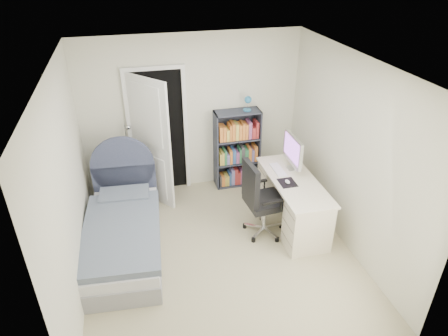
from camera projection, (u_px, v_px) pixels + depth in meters
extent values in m
cube|color=gray|center=(220.00, 253.00, 5.33)|extent=(3.40, 3.60, 0.05)
cube|color=white|center=(218.00, 62.00, 4.08)|extent=(3.40, 3.60, 0.05)
cube|color=beige|center=(192.00, 114.00, 6.24)|extent=(3.40, 0.05, 2.50)
cube|color=beige|center=(273.00, 281.00, 3.16)|extent=(3.40, 0.05, 2.50)
cube|color=beige|center=(65.00, 189.00, 4.34)|extent=(0.05, 3.60, 2.50)
cube|color=beige|center=(351.00, 154.00, 5.07)|extent=(0.05, 3.60, 2.50)
cube|color=black|center=(158.00, 133.00, 6.23)|extent=(0.80, 0.01, 2.00)
cube|color=white|center=(130.00, 137.00, 6.11)|extent=(0.06, 0.06, 2.00)
cube|color=white|center=(186.00, 131.00, 6.29)|extent=(0.06, 0.06, 2.00)
cube|color=white|center=(153.00, 68.00, 5.70)|extent=(0.92, 0.06, 0.06)
cube|color=white|center=(151.00, 143.00, 5.91)|extent=(0.54, 0.65, 2.00)
cube|color=gray|center=(125.00, 245.00, 5.24)|extent=(1.07, 2.00, 0.25)
cube|color=silver|center=(123.00, 234.00, 5.14)|extent=(1.05, 1.96, 0.15)
cube|color=slate|center=(121.00, 231.00, 5.00)|extent=(1.08, 1.71, 0.10)
cube|color=slate|center=(124.00, 196.00, 5.67)|extent=(0.72, 0.44, 0.12)
cube|color=#3B415B|center=(126.00, 188.00, 5.97)|extent=(0.92, 0.13, 0.77)
cylinder|color=#3B415B|center=(123.00, 166.00, 5.78)|extent=(0.92, 0.13, 0.92)
cylinder|color=tan|center=(113.00, 193.00, 6.13)|extent=(0.04, 0.04, 0.49)
cylinder|color=tan|center=(113.00, 182.00, 6.41)|extent=(0.04, 0.04, 0.49)
cylinder|color=tan|center=(135.00, 190.00, 6.20)|extent=(0.04, 0.04, 0.49)
cylinder|color=tan|center=(134.00, 179.00, 6.48)|extent=(0.04, 0.04, 0.49)
cube|color=tan|center=(122.00, 173.00, 6.19)|extent=(0.39, 0.39, 0.03)
cube|color=tan|center=(124.00, 189.00, 6.34)|extent=(0.35, 0.35, 0.02)
cube|color=#B24C33|center=(118.00, 172.00, 6.16)|extent=(0.16, 0.22, 0.03)
cube|color=#3F598C|center=(118.00, 170.00, 6.15)|extent=(0.15, 0.21, 0.03)
cube|color=#D8CC7F|center=(118.00, 168.00, 6.13)|extent=(0.14, 0.20, 0.03)
cylinder|color=silver|center=(134.00, 194.00, 6.53)|extent=(0.18, 0.18, 0.02)
cylinder|color=silver|center=(129.00, 161.00, 6.23)|extent=(0.01, 0.01, 1.22)
sphere|color=silver|center=(129.00, 127.00, 5.92)|extent=(0.07, 0.07, 0.07)
cube|color=#313543|center=(216.00, 151.00, 6.46)|extent=(0.02, 0.31, 1.30)
cube|color=#313543|center=(257.00, 146.00, 6.61)|extent=(0.02, 0.31, 1.30)
cube|color=#313543|center=(238.00, 112.00, 6.22)|extent=(0.73, 0.31, 0.02)
cube|color=#313543|center=(236.00, 182.00, 6.85)|extent=(0.73, 0.31, 0.02)
cube|color=#313543|center=(234.00, 145.00, 6.66)|extent=(0.73, 0.01, 1.30)
cube|color=#313543|center=(237.00, 161.00, 6.65)|extent=(0.69, 0.29, 0.02)
cube|color=#313543|center=(237.00, 139.00, 6.44)|extent=(0.69, 0.29, 0.02)
cylinder|color=teal|center=(247.00, 110.00, 6.24)|extent=(0.13, 0.13, 0.02)
cylinder|color=silver|center=(247.00, 105.00, 6.20)|extent=(0.02, 0.02, 0.17)
sphere|color=teal|center=(248.00, 100.00, 6.12)|extent=(0.11, 0.11, 0.11)
cube|color=#3F3F3F|center=(220.00, 179.00, 6.71)|extent=(0.03, 0.22, 0.19)
cube|color=orange|center=(222.00, 179.00, 6.72)|extent=(0.05, 0.22, 0.17)
cube|color=#D8BF4C|center=(225.00, 179.00, 6.73)|extent=(0.03, 0.22, 0.17)
cube|color=#D8BF4C|center=(227.00, 178.00, 6.74)|extent=(0.03, 0.22, 0.18)
cube|color=#335999|center=(229.00, 177.00, 6.74)|extent=(0.03, 0.22, 0.21)
cube|color=#7F72B2|center=(232.00, 175.00, 6.73)|extent=(0.05, 0.22, 0.27)
cube|color=#B23333|center=(235.00, 175.00, 6.74)|extent=(0.04, 0.22, 0.29)
cube|color=#B23333|center=(238.00, 176.00, 6.77)|extent=(0.05, 0.22, 0.22)
cube|color=#994C7F|center=(241.00, 175.00, 6.77)|extent=(0.05, 0.22, 0.26)
cube|color=orange|center=(243.00, 175.00, 6.78)|extent=(0.04, 0.22, 0.24)
cube|color=#337F4C|center=(246.00, 174.00, 6.79)|extent=(0.05, 0.22, 0.26)
cube|color=#337F4C|center=(248.00, 175.00, 6.81)|extent=(0.03, 0.22, 0.19)
cube|color=#B23333|center=(250.00, 175.00, 6.83)|extent=(0.04, 0.22, 0.18)
cube|color=#337F4C|center=(253.00, 173.00, 6.82)|extent=(0.04, 0.22, 0.25)
cube|color=#7F72B2|center=(255.00, 174.00, 6.84)|extent=(0.04, 0.22, 0.21)
cube|color=#D8BF4C|center=(219.00, 158.00, 6.51)|extent=(0.03, 0.22, 0.20)
cube|color=#D8BF4C|center=(222.00, 157.00, 6.51)|extent=(0.04, 0.22, 0.21)
cube|color=#337F4C|center=(224.00, 156.00, 6.51)|extent=(0.03, 0.22, 0.24)
cube|color=#7F72B2|center=(227.00, 157.00, 6.54)|extent=(0.04, 0.22, 0.17)
cube|color=orange|center=(230.00, 155.00, 6.54)|extent=(0.04, 0.22, 0.23)
cube|color=#335999|center=(233.00, 155.00, 6.54)|extent=(0.05, 0.22, 0.24)
cube|color=#994C7F|center=(236.00, 156.00, 6.57)|extent=(0.05, 0.22, 0.19)
cube|color=#337F4C|center=(239.00, 154.00, 6.57)|extent=(0.03, 0.22, 0.24)
cube|color=#3F3F3F|center=(242.00, 153.00, 6.57)|extent=(0.05, 0.22, 0.27)
cube|color=#337F4C|center=(245.00, 154.00, 6.59)|extent=(0.06, 0.22, 0.22)
cube|color=orange|center=(249.00, 153.00, 6.60)|extent=(0.05, 0.22, 0.24)
cube|color=#7F72B2|center=(251.00, 154.00, 6.62)|extent=(0.04, 0.22, 0.20)
cube|color=orange|center=(254.00, 152.00, 6.62)|extent=(0.05, 0.22, 0.26)
cube|color=orange|center=(220.00, 133.00, 6.29)|extent=(0.05, 0.22, 0.25)
cube|color=orange|center=(223.00, 133.00, 6.31)|extent=(0.05, 0.22, 0.24)
cube|color=#D8BF4C|center=(227.00, 134.00, 6.33)|extent=(0.05, 0.22, 0.19)
cube|color=orange|center=(229.00, 131.00, 6.32)|extent=(0.03, 0.22, 0.26)
cube|color=orange|center=(232.00, 130.00, 6.33)|extent=(0.05, 0.22, 0.28)
cube|color=#D8BF4C|center=(236.00, 130.00, 6.34)|extent=(0.05, 0.22, 0.27)
cube|color=orange|center=(239.00, 131.00, 6.36)|extent=(0.05, 0.22, 0.25)
cube|color=orange|center=(242.00, 130.00, 6.37)|extent=(0.05, 0.22, 0.26)
cube|color=orange|center=(245.00, 130.00, 6.38)|extent=(0.04, 0.22, 0.25)
cube|color=#994C7F|center=(249.00, 129.00, 6.38)|extent=(0.05, 0.22, 0.28)
cube|color=#B23333|center=(252.00, 131.00, 6.42)|extent=(0.06, 0.22, 0.18)
cube|color=#B23333|center=(256.00, 129.00, 6.41)|extent=(0.04, 0.22, 0.27)
cube|color=beige|center=(294.00, 181.00, 5.51)|extent=(0.61, 1.52, 0.03)
cube|color=beige|center=(308.00, 225.00, 5.24)|extent=(0.56, 0.40, 0.71)
cube|color=beige|center=(278.00, 184.00, 6.14)|extent=(0.56, 0.40, 0.71)
cube|color=silver|center=(293.00, 168.00, 5.78)|extent=(0.16, 0.16, 0.01)
cube|color=silver|center=(295.00, 161.00, 5.73)|extent=(0.03, 0.06, 0.22)
cube|color=silver|center=(293.00, 150.00, 5.63)|extent=(0.04, 0.57, 0.40)
cube|color=#A454CC|center=(291.00, 149.00, 5.61)|extent=(0.00, 0.51, 0.32)
cube|color=white|center=(278.00, 170.00, 5.73)|extent=(0.13, 0.40, 0.02)
cube|color=black|center=(287.00, 183.00, 5.43)|extent=(0.22, 0.26, 0.00)
ellipsoid|color=white|center=(287.00, 182.00, 5.42)|extent=(0.06, 0.10, 0.03)
cube|color=silver|center=(272.00, 226.00, 5.70)|extent=(0.29, 0.07, 0.03)
cylinder|color=black|center=(281.00, 225.00, 5.76)|extent=(0.06, 0.06, 0.06)
cube|color=silver|center=(263.00, 222.00, 5.79)|extent=(0.10, 0.29, 0.03)
cylinder|color=black|center=(262.00, 218.00, 5.92)|extent=(0.06, 0.06, 0.06)
cube|color=silver|center=(254.00, 226.00, 5.70)|extent=(0.27, 0.18, 0.03)
cylinder|color=black|center=(245.00, 226.00, 5.75)|extent=(0.06, 0.06, 0.06)
cube|color=silver|center=(259.00, 233.00, 5.57)|extent=(0.24, 0.22, 0.03)
cylinder|color=black|center=(253.00, 240.00, 5.48)|extent=(0.06, 0.06, 0.06)
cube|color=silver|center=(270.00, 233.00, 5.57)|extent=(0.15, 0.28, 0.03)
cylinder|color=black|center=(277.00, 239.00, 5.49)|extent=(0.06, 0.06, 0.06)
cylinder|color=silver|center=(264.00, 215.00, 5.56)|extent=(0.06, 0.06, 0.43)
cube|color=black|center=(265.00, 201.00, 5.44)|extent=(0.53, 0.53, 0.09)
cube|color=black|center=(251.00, 184.00, 5.22)|extent=(0.11, 0.45, 0.56)
cube|color=black|center=(273.00, 202.00, 5.14)|extent=(0.31, 0.07, 0.03)
cube|color=black|center=(257.00, 182.00, 5.58)|extent=(0.31, 0.07, 0.03)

